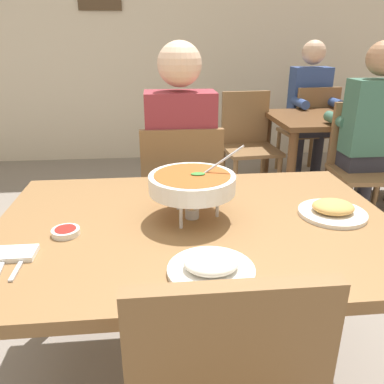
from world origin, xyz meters
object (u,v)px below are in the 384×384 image
(chair_bg_left, at_px, (310,127))
(chair_bg_corner, at_px, (248,139))
(curry_bowl, at_px, (192,184))
(appetizer_plate, at_px, (333,210))
(diner_main, at_px, (180,152))
(patron_bg_left, at_px, (310,103))
(patron_bg_middle, at_px, (369,127))
(sauce_dish, at_px, (66,232))
(dining_table_far, at_px, (331,131))
(dining_table_main, at_px, (196,244))
(chair_diner_main, at_px, (181,195))
(chair_bg_middle, at_px, (363,160))
(rice_plate, at_px, (211,266))

(chair_bg_left, bearing_deg, chair_bg_corner, -150.14)
(curry_bowl, bearing_deg, appetizer_plate, -3.53)
(curry_bowl, distance_m, chair_bg_left, 2.78)
(diner_main, distance_m, patron_bg_left, 2.11)
(appetizer_plate, distance_m, patron_bg_middle, 1.56)
(diner_main, height_order, sauce_dish, diner_main)
(dining_table_far, height_order, chair_bg_left, chair_bg_left)
(curry_bowl, xyz_separation_m, chair_bg_corner, (0.68, 1.96, -0.34))
(curry_bowl, relative_size, chair_bg_corner, 0.37)
(patron_bg_left, bearing_deg, dining_table_far, -92.64)
(dining_table_main, height_order, chair_diner_main, chair_diner_main)
(appetizer_plate, distance_m, chair_bg_left, 2.58)
(patron_bg_left, bearing_deg, chair_bg_middle, -91.10)
(chair_diner_main, distance_m, patron_bg_left, 2.15)
(diner_main, relative_size, curry_bowl, 3.94)
(chair_bg_corner, bearing_deg, curry_bowl, -109.17)
(patron_bg_left, bearing_deg, curry_bowl, -120.01)
(curry_bowl, xyz_separation_m, patron_bg_middle, (1.36, 1.28, -0.10))
(chair_bg_left, bearing_deg, appetizer_plate, -110.45)
(chair_diner_main, height_order, chair_bg_corner, same)
(chair_bg_left, xyz_separation_m, chair_bg_middle, (-0.05, -1.10, 0.00))
(appetizer_plate, relative_size, sauce_dish, 2.67)
(rice_plate, distance_m, appetizer_plate, 0.59)
(chair_bg_middle, bearing_deg, chair_bg_left, 87.48)
(patron_bg_middle, bearing_deg, chair_bg_corner, 134.67)
(dining_table_main, height_order, curry_bowl, curry_bowl)
(sauce_dish, relative_size, patron_bg_left, 0.07)
(diner_main, bearing_deg, curry_bowl, -90.84)
(diner_main, xyz_separation_m, curry_bowl, (-0.01, -0.77, 0.10))
(sauce_dish, relative_size, patron_bg_middle, 0.07)
(chair_diner_main, bearing_deg, dining_table_far, 38.94)
(diner_main, height_order, appetizer_plate, diner_main)
(rice_plate, relative_size, patron_bg_left, 0.18)
(chair_diner_main, height_order, patron_bg_left, patron_bg_left)
(chair_bg_left, bearing_deg, chair_diner_main, -130.36)
(dining_table_main, height_order, chair_bg_left, chair_bg_left)
(appetizer_plate, xyz_separation_m, dining_table_far, (0.84, 1.85, -0.15))
(rice_plate, xyz_separation_m, chair_bg_corner, (0.67, 2.31, -0.23))
(dining_table_main, distance_m, chair_bg_left, 2.78)
(sauce_dish, xyz_separation_m, chair_bg_left, (1.82, 2.46, -0.22))
(chair_bg_left, xyz_separation_m, patron_bg_middle, (-0.04, -1.10, 0.24))
(curry_bowl, bearing_deg, diner_main, 89.16)
(dining_table_far, xyz_separation_m, chair_bg_corner, (-0.67, 0.14, -0.08))
(rice_plate, xyz_separation_m, patron_bg_left, (1.36, 2.73, 0.00))
(chair_bg_corner, relative_size, patron_bg_middle, 0.69)
(chair_bg_left, bearing_deg, patron_bg_middle, -92.23)
(sauce_dish, distance_m, chair_bg_left, 3.07)
(sauce_dish, relative_size, chair_bg_corner, 0.10)
(dining_table_far, bearing_deg, appetizer_plate, -114.52)
(diner_main, height_order, patron_bg_middle, same)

